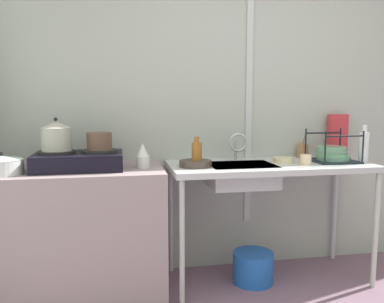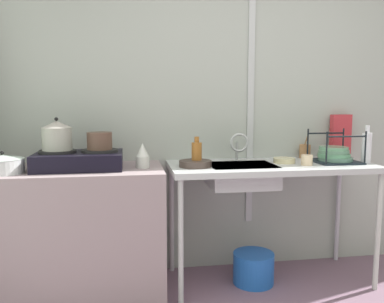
# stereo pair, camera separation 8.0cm
# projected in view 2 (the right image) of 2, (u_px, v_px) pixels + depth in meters

# --- Properties ---
(wall_back) EXTENTS (4.83, 0.10, 2.41)m
(wall_back) POSITION_uv_depth(u_px,v_px,m) (260.00, 116.00, 3.20)
(wall_back) COLOR #A3A99F
(wall_back) RESTS_ON ground
(wall_metal_strip) EXTENTS (0.05, 0.01, 1.93)m
(wall_metal_strip) POSITION_uv_depth(u_px,v_px,m) (251.00, 101.00, 3.12)
(wall_metal_strip) COLOR #B5B8B8
(counter_concrete) EXTENTS (1.13, 0.62, 0.87)m
(counter_concrete) POSITION_uv_depth(u_px,v_px,m) (80.00, 232.00, 2.73)
(counter_concrete) COLOR gray
(counter_concrete) RESTS_ON ground
(counter_sink) EXTENTS (1.46, 0.62, 0.87)m
(counter_sink) POSITION_uv_depth(u_px,v_px,m) (271.00, 173.00, 2.89)
(counter_sink) COLOR #B5B8B8
(counter_sink) RESTS_ON ground
(stove) EXTENTS (0.57, 0.40, 0.13)m
(stove) POSITION_uv_depth(u_px,v_px,m) (79.00, 160.00, 2.67)
(stove) COLOR black
(stove) RESTS_ON counter_concrete
(pot_on_left_burner) EXTENTS (0.20, 0.20, 0.22)m
(pot_on_left_burner) POSITION_uv_depth(u_px,v_px,m) (57.00, 135.00, 2.63)
(pot_on_left_burner) COLOR #A1A292
(pot_on_left_burner) RESTS_ON stove
(pot_on_right_burner) EXTENTS (0.17, 0.17, 0.11)m
(pot_on_right_burner) POSITION_uv_depth(u_px,v_px,m) (100.00, 141.00, 2.67)
(pot_on_right_burner) COLOR brown
(pot_on_right_burner) RESTS_ON stove
(pot_beside_stove) EXTENTS (0.26, 0.26, 0.14)m
(pot_beside_stove) POSITION_uv_depth(u_px,v_px,m) (3.00, 164.00, 2.48)
(pot_beside_stove) COLOR silver
(pot_beside_stove) RESTS_ON counter_concrete
(percolator) EXTENTS (0.09, 0.09, 0.17)m
(percolator) POSITION_uv_depth(u_px,v_px,m) (143.00, 156.00, 2.70)
(percolator) COLOR beige
(percolator) RESTS_ON counter_concrete
(sink_basin) EXTENTS (0.47, 0.37, 0.16)m
(sink_basin) POSITION_uv_depth(u_px,v_px,m) (242.00, 176.00, 2.85)
(sink_basin) COLOR #B5B8B8
(sink_basin) RESTS_ON counter_sink
(faucet) EXTENTS (0.14, 0.08, 0.21)m
(faucet) POSITION_uv_depth(u_px,v_px,m) (239.00, 144.00, 2.99)
(faucet) COLOR #B5B8B8
(faucet) RESTS_ON counter_sink
(frying_pan) EXTENTS (0.22, 0.22, 0.04)m
(frying_pan) POSITION_uv_depth(u_px,v_px,m) (195.00, 164.00, 2.75)
(frying_pan) COLOR #3F322C
(frying_pan) RESTS_ON counter_sink
(dish_rack) EXTENTS (0.31, 0.32, 0.24)m
(dish_rack) POSITION_uv_depth(u_px,v_px,m) (334.00, 155.00, 2.95)
(dish_rack) COLOR black
(dish_rack) RESTS_ON counter_sink
(cup_by_rack) EXTENTS (0.08, 0.08, 0.07)m
(cup_by_rack) POSITION_uv_depth(u_px,v_px,m) (307.00, 160.00, 2.81)
(cup_by_rack) COLOR beige
(cup_by_rack) RESTS_ON counter_sink
(small_bowl_on_drainboard) EXTENTS (0.16, 0.16, 0.04)m
(small_bowl_on_drainboard) POSITION_uv_depth(u_px,v_px,m) (284.00, 160.00, 2.92)
(small_bowl_on_drainboard) COLOR beige
(small_bowl_on_drainboard) RESTS_ON counter_sink
(bottle_by_sink) EXTENTS (0.07, 0.07, 0.20)m
(bottle_by_sink) POSITION_uv_depth(u_px,v_px,m) (197.00, 154.00, 2.77)
(bottle_by_sink) COLOR #975A23
(bottle_by_sink) RESTS_ON counter_sink
(bottle_by_rack) EXTENTS (0.07, 0.07, 0.27)m
(bottle_by_rack) POSITION_uv_depth(u_px,v_px,m) (366.00, 147.00, 2.90)
(bottle_by_rack) COLOR silver
(bottle_by_rack) RESTS_ON counter_sink
(cereal_box) EXTENTS (0.17, 0.07, 0.34)m
(cereal_box) POSITION_uv_depth(u_px,v_px,m) (340.00, 136.00, 3.23)
(cereal_box) COLOR #C13139
(cereal_box) RESTS_ON counter_sink
(utensil_jar) EXTENTS (0.09, 0.09, 0.19)m
(utensil_jar) POSITION_uv_depth(u_px,v_px,m) (305.00, 151.00, 3.18)
(utensil_jar) COLOR #A47044
(utensil_jar) RESTS_ON counter_sink
(bucket_on_floor) EXTENTS (0.30, 0.30, 0.23)m
(bucket_on_floor) POSITION_uv_depth(u_px,v_px,m) (253.00, 268.00, 2.92)
(bucket_on_floor) COLOR #1E57B0
(bucket_on_floor) RESTS_ON ground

